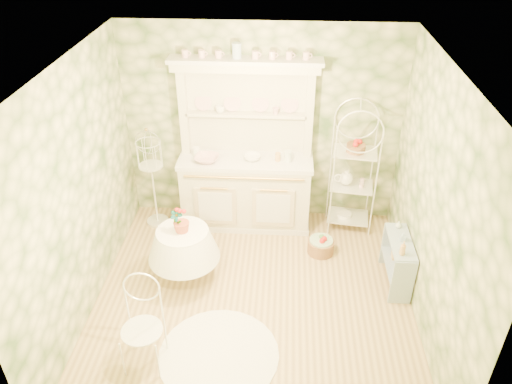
# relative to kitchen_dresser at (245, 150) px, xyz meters

# --- Properties ---
(floor) EXTENTS (3.60, 3.60, 0.00)m
(floor) POSITION_rel_kitchen_dresser_xyz_m (0.20, -1.52, -1.15)
(floor) COLOR tan
(floor) RESTS_ON ground
(ceiling) EXTENTS (3.60, 3.60, 0.00)m
(ceiling) POSITION_rel_kitchen_dresser_xyz_m (0.20, -1.52, 1.56)
(ceiling) COLOR white
(ceiling) RESTS_ON floor
(wall_left) EXTENTS (3.60, 3.60, 0.00)m
(wall_left) POSITION_rel_kitchen_dresser_xyz_m (-1.60, -1.52, 0.21)
(wall_left) COLOR beige
(wall_left) RESTS_ON floor
(wall_right) EXTENTS (3.60, 3.60, 0.00)m
(wall_right) POSITION_rel_kitchen_dresser_xyz_m (2.00, -1.52, 0.21)
(wall_right) COLOR beige
(wall_right) RESTS_ON floor
(wall_back) EXTENTS (3.60, 3.60, 0.00)m
(wall_back) POSITION_rel_kitchen_dresser_xyz_m (0.20, 0.28, 0.21)
(wall_back) COLOR beige
(wall_back) RESTS_ON floor
(wall_front) EXTENTS (3.60, 3.60, 0.00)m
(wall_front) POSITION_rel_kitchen_dresser_xyz_m (0.20, -3.32, 0.21)
(wall_front) COLOR beige
(wall_front) RESTS_ON floor
(kitchen_dresser) EXTENTS (1.87, 0.61, 2.29)m
(kitchen_dresser) POSITION_rel_kitchen_dresser_xyz_m (0.00, 0.00, 0.00)
(kitchen_dresser) COLOR silver
(kitchen_dresser) RESTS_ON floor
(bakers_rack) EXTENTS (0.60, 0.47, 1.79)m
(bakers_rack) POSITION_rel_kitchen_dresser_xyz_m (1.40, 0.01, -0.25)
(bakers_rack) COLOR white
(bakers_rack) RESTS_ON floor
(side_shelf) EXTENTS (0.35, 0.75, 0.62)m
(side_shelf) POSITION_rel_kitchen_dresser_xyz_m (1.86, -1.11, -0.83)
(side_shelf) COLOR #98ADC3
(side_shelf) RESTS_ON floor
(round_table) EXTENTS (0.78, 0.78, 0.78)m
(round_table) POSITION_rel_kitchen_dresser_xyz_m (-0.63, -1.21, -0.76)
(round_table) COLOR white
(round_table) RESTS_ON floor
(cafe_chair) EXTENTS (0.36, 0.36, 0.76)m
(cafe_chair) POSITION_rel_kitchen_dresser_xyz_m (-0.80, -2.45, -0.76)
(cafe_chair) COLOR white
(cafe_chair) RESTS_ON floor
(birdcage_stand) EXTENTS (0.39, 0.39, 1.48)m
(birdcage_stand) POSITION_rel_kitchen_dresser_xyz_m (-1.24, -0.08, -0.41)
(birdcage_stand) COLOR white
(birdcage_stand) RESTS_ON floor
(floor_basket) EXTENTS (0.40, 0.40, 0.24)m
(floor_basket) POSITION_rel_kitchen_dresser_xyz_m (1.01, -0.60, -1.02)
(floor_basket) COLOR olive
(floor_basket) RESTS_ON floor
(lace_rug) EXTENTS (1.24, 1.24, 0.01)m
(lace_rug) POSITION_rel_kitchen_dresser_xyz_m (-0.10, -2.32, -1.14)
(lace_rug) COLOR white
(lace_rug) RESTS_ON floor
(bowl_floral) EXTENTS (0.35, 0.35, 0.08)m
(bowl_floral) POSITION_rel_kitchen_dresser_xyz_m (-0.49, -0.10, -0.13)
(bowl_floral) COLOR white
(bowl_floral) RESTS_ON kitchen_dresser
(bowl_white) EXTENTS (0.25, 0.25, 0.07)m
(bowl_white) POSITION_rel_kitchen_dresser_xyz_m (0.09, -0.01, -0.13)
(bowl_white) COLOR white
(bowl_white) RESTS_ON kitchen_dresser
(cup_left) EXTENTS (0.14, 0.14, 0.09)m
(cup_left) POSITION_rel_kitchen_dresser_xyz_m (-0.33, 0.16, 0.47)
(cup_left) COLOR white
(cup_left) RESTS_ON kitchen_dresser
(cup_right) EXTENTS (0.09, 0.09, 0.08)m
(cup_right) POSITION_rel_kitchen_dresser_xyz_m (0.38, 0.16, 0.47)
(cup_right) COLOR white
(cup_right) RESTS_ON kitchen_dresser
(potted_geranium) EXTENTS (0.18, 0.15, 0.29)m
(potted_geranium) POSITION_rel_kitchen_dresser_xyz_m (-0.67, -1.22, -0.30)
(potted_geranium) COLOR #3F7238
(potted_geranium) RESTS_ON round_table
(bottle_amber) EXTENTS (0.09, 0.09, 0.17)m
(bottle_amber) POSITION_rel_kitchen_dresser_xyz_m (1.82, -1.35, -0.46)
(bottle_amber) COLOR tan
(bottle_amber) RESTS_ON side_shelf
(bottle_blue) EXTENTS (0.06, 0.06, 0.12)m
(bottle_blue) POSITION_rel_kitchen_dresser_xyz_m (1.88, -1.10, -0.49)
(bottle_blue) COLOR #A0BAD3
(bottle_blue) RESTS_ON side_shelf
(bottle_glass) EXTENTS (0.08, 0.08, 0.09)m
(bottle_glass) POSITION_rel_kitchen_dresser_xyz_m (1.87, -0.85, -0.50)
(bottle_glass) COLOR silver
(bottle_glass) RESTS_ON side_shelf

